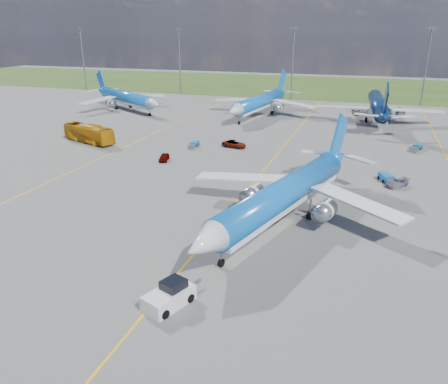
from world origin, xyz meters
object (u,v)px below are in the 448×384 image
(bg_jet_nnw, at_px, (260,115))
(baggage_tug_e, at_px, (416,148))
(bg_jet_nw, at_px, (128,110))
(baggage_tug_c, at_px, (194,145))
(pushback_tug, at_px, (170,296))
(apron_bus, at_px, (89,134))
(baggage_tug_w, at_px, (388,180))
(service_car_a, at_px, (164,157))
(bg_jet_n, at_px, (376,120))
(service_car_b, at_px, (234,144))
(main_airliner, at_px, (283,221))
(service_car_c, at_px, (397,183))

(bg_jet_nnw, distance_m, baggage_tug_e, 45.75)
(bg_jet_nw, xyz_separation_m, baggage_tug_c, (34.74, -33.64, 0.45))
(pushback_tug, xyz_separation_m, apron_bus, (-40.43, 46.62, 0.99))
(bg_jet_nw, distance_m, baggage_tug_w, 84.01)
(bg_jet_nw, bearing_deg, service_car_a, -111.14)
(bg_jet_n, height_order, baggage_tug_w, bg_jet_n)
(baggage_tug_e, bearing_deg, baggage_tug_w, -87.40)
(service_car_b, bearing_deg, bg_jet_n, -19.94)
(apron_bus, height_order, service_car_b, apron_bus)
(main_airliner, distance_m, baggage_tug_c, 38.42)
(service_car_a, xyz_separation_m, service_car_b, (9.10, 12.97, 0.05))
(pushback_tug, bearing_deg, apron_bus, 151.80)
(baggage_tug_w, bearing_deg, baggage_tug_e, 52.42)
(service_car_b, distance_m, service_car_c, 33.19)
(service_car_b, bearing_deg, service_car_c, -100.51)
(baggage_tug_c, bearing_deg, baggage_tug_w, -22.14)
(pushback_tug, distance_m, baggage_tug_c, 53.28)
(main_airliner, bearing_deg, baggage_tug_e, 82.52)
(bg_jet_nw, height_order, service_car_b, bg_jet_nw)
(service_car_b, bearing_deg, apron_bus, 115.76)
(bg_jet_n, height_order, baggage_tug_e, bg_jet_n)
(bg_jet_nnw, relative_size, baggage_tug_w, 7.70)
(bg_jet_n, height_order, service_car_b, bg_jet_n)
(apron_bus, relative_size, service_car_a, 3.59)
(main_airliner, bearing_deg, service_car_b, 132.78)
(service_car_c, distance_m, baggage_tug_c, 39.61)
(baggage_tug_c, bearing_deg, apron_bus, -176.95)
(service_car_a, height_order, baggage_tug_e, service_car_a)
(baggage_tug_c, bearing_deg, bg_jet_nnw, 77.95)
(apron_bus, bearing_deg, service_car_b, -59.76)
(apron_bus, bearing_deg, baggage_tug_e, -57.37)
(main_airliner, distance_m, service_car_c, 22.49)
(service_car_b, xyz_separation_m, baggage_tug_e, (34.24, 9.30, -0.18))
(service_car_a, relative_size, service_car_c, 0.93)
(baggage_tug_w, bearing_deg, service_car_c, -70.14)
(bg_jet_n, xyz_separation_m, baggage_tug_c, (-34.37, -40.31, 0.45))
(baggage_tug_w, distance_m, baggage_tug_e, 23.02)
(bg_jet_nnw, distance_m, pushback_tug, 88.39)
(bg_jet_nw, height_order, baggage_tug_w, bg_jet_nw)
(service_car_b, bearing_deg, bg_jet_nw, 68.60)
(baggage_tug_w, bearing_deg, pushback_tug, -138.67)
(bg_jet_n, distance_m, baggage_tug_e, 29.74)
(bg_jet_nw, xyz_separation_m, pushback_tug, (53.14, -83.64, 0.85))
(main_airliner, relative_size, service_car_b, 8.08)
(baggage_tug_e, bearing_deg, apron_bus, -150.50)
(bg_jet_nnw, xyz_separation_m, bg_jet_n, (30.22, 3.08, 0.00))
(service_car_b, bearing_deg, baggage_tug_c, 121.27)
(bg_jet_nw, bearing_deg, bg_jet_n, -52.65)
(apron_bus, distance_m, service_car_a, 22.01)
(main_airliner, height_order, service_car_b, main_airliner)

